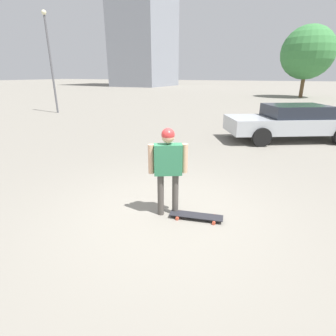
{
  "coord_description": "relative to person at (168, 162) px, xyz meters",
  "views": [
    {
      "loc": [
        3.84,
        1.71,
        2.39
      ],
      "look_at": [
        0.0,
        0.0,
        0.88
      ],
      "focal_mm": 28.0,
      "sensor_mm": 36.0,
      "label": 1
    }
  ],
  "objects": [
    {
      "name": "car_parked_near",
      "position": [
        -7.12,
        1.96,
        -0.28
      ],
      "size": [
        3.78,
        5.02,
        1.32
      ],
      "rotation": [
        0.0,
        0.0,
        -1.08
      ],
      "color": "#ADB2B7",
      "rests_on": "ground_plane"
    },
    {
      "name": "ground_plane",
      "position": [
        0.0,
        0.0,
        -0.99
      ],
      "size": [
        220.0,
        220.0,
        0.0
      ],
      "primitive_type": "plane",
      "color": "gray"
    },
    {
      "name": "tree_distant",
      "position": [
        -29.12,
        2.91,
        3.51
      ],
      "size": [
        5.34,
        5.34,
        7.18
      ],
      "color": "brown",
      "rests_on": "ground_plane"
    },
    {
      "name": "lamp_post",
      "position": [
        -9.18,
        -12.06,
        2.48
      ],
      "size": [
        0.28,
        0.28,
        5.95
      ],
      "color": "#59595E",
      "rests_on": "ground_plane"
    },
    {
      "name": "skateboard",
      "position": [
        -0.04,
        0.52,
        -0.93
      ],
      "size": [
        0.4,
        0.95,
        0.07
      ],
      "rotation": [
        0.0,
        0.0,
        -1.39
      ],
      "color": "#232328",
      "rests_on": "ground_plane"
    },
    {
      "name": "person",
      "position": [
        0.0,
        0.0,
        0.0
      ],
      "size": [
        0.4,
        0.61,
        1.57
      ],
      "rotation": [
        0.0,
        0.0,
        2.05
      ],
      "color": "#4C4742",
      "rests_on": "ground_plane"
    }
  ]
}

